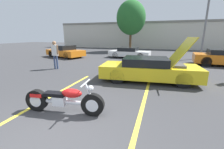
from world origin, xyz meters
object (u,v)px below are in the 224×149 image
Objects in this scene: light_pole at (209,10)px; motorcycle at (64,100)px; show_car_hood_open at (149,69)px; parked_car_left_row at (65,51)px; parked_car_right_row at (224,58)px; spectator_near_motorcycle at (55,52)px; tree_background at (131,18)px; parked_car_mid_row at (129,53)px.

motorcycle is (-6.36, -13.08, -4.00)m from light_pole.
show_car_hood_open is 1.03× the size of parked_car_left_row.
show_car_hood_open reaches higher than parked_car_right_row.
motorcycle is 1.29× the size of spectator_near_motorcycle.
light_pole is 14.14m from parked_car_left_row.
tree_background reaches higher than parked_car_right_row.
tree_background reaches higher than show_car_hood_open.
parked_car_right_row is at bearing -44.20° from tree_background.
light_pole is at bearing 16.09° from parked_car_mid_row.
light_pole reaches higher than parked_car_mid_row.
light_pole reaches higher than parked_car_right_row.
parked_car_mid_row is (-2.53, 7.59, -0.09)m from show_car_hood_open.
tree_background reaches higher than parked_car_left_row.
show_car_hood_open reaches higher than parked_car_mid_row.
tree_background is 7.67m from parked_car_mid_row.
show_car_hood_open is at bearing -14.44° from parked_car_left_row.
light_pole is 13.66m from spectator_near_motorcycle.
light_pole is at bearing 105.01° from parked_car_right_row.
tree_background is 10.36m from parked_car_left_row.
parked_car_left_row is 1.12× the size of parked_car_mid_row.
spectator_near_motorcycle is at bearing -41.67° from parked_car_left_row.
show_car_hood_open is 1.15× the size of parked_car_mid_row.
light_pole is at bearing 59.61° from show_car_hood_open.
parked_car_right_row is at bearing 45.90° from motorcycle.
motorcycle is at bearing -36.08° from parked_car_left_row.
motorcycle is at bearing -122.44° from show_car_hood_open.
light_pole is 3.41× the size of motorcycle.
show_car_hood_open reaches higher than parked_car_left_row.
parked_car_mid_row is at bearing 169.32° from parked_car_right_row.
spectator_near_motorcycle reaches higher than parked_car_left_row.
spectator_near_motorcycle reaches higher than parked_car_mid_row.
tree_background is at bearing 148.22° from light_pole.
tree_background is at bearing 87.22° from motorcycle.
light_pole is 1.69× the size of show_car_hood_open.
parked_car_left_row is at bearing -177.50° from parked_car_right_row.
show_car_hood_open is (3.71, -14.02, -3.91)m from tree_background.
parked_car_mid_row is at bearing 103.35° from show_car_hood_open.
tree_background is 12.69m from parked_car_right_row.
show_car_hood_open is (-4.29, -9.07, -3.82)m from light_pole.
parked_car_right_row is at bearing -79.19° from light_pole.
parked_car_left_row is at bearing 141.11° from show_car_hood_open.
spectator_near_motorcycle reaches higher than parked_car_right_row.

